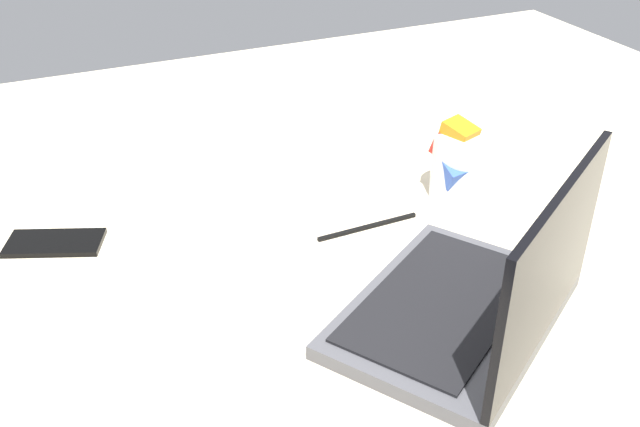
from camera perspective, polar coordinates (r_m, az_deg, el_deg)
bed_mattress at (r=136.80cm, az=4.30°, el=0.56°), size 180.00×140.00×18.00cm
laptop at (r=93.09cm, az=12.19°, el=-6.63°), size 40.20×37.20×23.00cm
snack_cup at (r=121.01cm, az=10.70°, el=3.77°), size 9.00×9.27×13.18cm
cell_phone at (r=115.80cm, az=-20.02°, el=-2.17°), size 15.53×11.55×0.80cm
charger_cable at (r=113.00cm, az=3.75°, el=-1.05°), size 17.01×0.97×0.60cm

